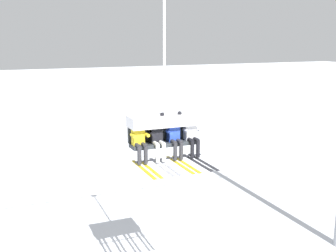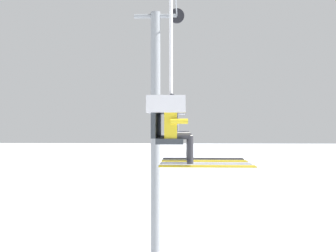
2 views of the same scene
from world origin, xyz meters
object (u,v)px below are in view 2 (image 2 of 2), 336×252
(lift_tower_far, at_px, (156,132))
(chairlift_chair, at_px, (167,110))
(skier_white, at_px, (179,128))
(skier_yellow, at_px, (178,129))
(skier_blue, at_px, (178,127))
(skier_black, at_px, (178,127))

(lift_tower_far, distance_m, chairlift_chair, 7.67)
(lift_tower_far, bearing_deg, skier_white, -172.24)
(chairlift_chair, xyz_separation_m, skier_white, (0.77, -0.22, -0.36))
(chairlift_chair, xyz_separation_m, skier_yellow, (-0.77, -0.22, -0.36))
(skier_white, bearing_deg, chairlift_chair, 164.13)
(skier_yellow, bearing_deg, chairlift_chair, 15.87)
(chairlift_chair, relative_size, skier_blue, 2.79)
(chairlift_chair, distance_m, skier_black, 0.48)
(chairlift_chair, relative_size, skier_white, 2.79)
(skier_white, bearing_deg, skier_yellow, 180.00)
(skier_yellow, bearing_deg, skier_white, 0.00)
(skier_black, bearing_deg, skier_yellow, -179.25)
(skier_yellow, bearing_deg, lift_tower_far, 6.35)
(skier_black, height_order, skier_white, skier_black)
(lift_tower_far, relative_size, skier_black, 5.66)
(lift_tower_far, xyz_separation_m, skier_white, (-6.84, -0.93, 0.25))
(chairlift_chair, bearing_deg, skier_white, -15.87)
(chairlift_chair, height_order, skier_blue, chairlift_chair)
(chairlift_chair, height_order, skier_white, chairlift_chair)
(chairlift_chair, distance_m, skier_blue, 0.48)
(skier_black, bearing_deg, chairlift_chair, 39.93)
(skier_yellow, distance_m, skier_black, 0.52)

